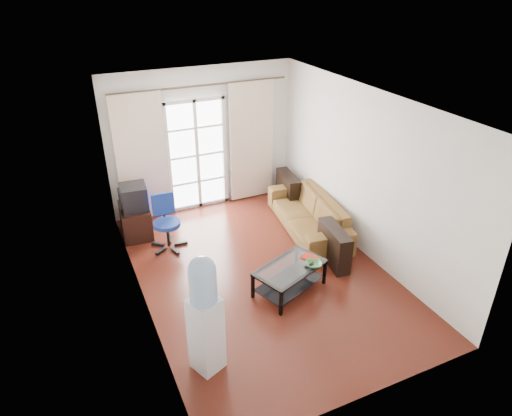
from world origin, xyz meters
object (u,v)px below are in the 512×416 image
(tv_stand, at_px, (136,221))
(water_cooler, at_px, (205,313))
(sofa, at_px, (308,214))
(crt_tv, at_px, (133,197))
(coffee_table, at_px, (290,275))
(task_chair, at_px, (167,232))

(tv_stand, height_order, water_cooler, water_cooler)
(sofa, relative_size, tv_stand, 3.04)
(crt_tv, xyz_separation_m, water_cooler, (0.14, -3.37, 0.06))
(coffee_table, distance_m, task_chair, 2.32)
(sofa, bearing_deg, task_chair, -92.84)
(coffee_table, distance_m, water_cooler, 1.87)
(crt_tv, height_order, water_cooler, water_cooler)
(coffee_table, relative_size, water_cooler, 0.77)
(task_chair, bearing_deg, sofa, -7.79)
(tv_stand, xyz_separation_m, crt_tv, (0.00, -0.05, 0.49))
(water_cooler, bearing_deg, task_chair, 61.69)
(tv_stand, bearing_deg, task_chair, -53.35)
(sofa, xyz_separation_m, tv_stand, (-2.86, 1.12, -0.04))
(sofa, xyz_separation_m, crt_tv, (-2.86, 1.07, 0.44))
(sofa, bearing_deg, water_cooler, -41.38)
(sofa, height_order, task_chair, task_chair)
(crt_tv, bearing_deg, coffee_table, -51.01)
(crt_tv, distance_m, task_chair, 0.86)
(tv_stand, distance_m, crt_tv, 0.49)
(task_chair, bearing_deg, crt_tv, 127.91)
(crt_tv, bearing_deg, sofa, -15.90)
(sofa, relative_size, task_chair, 2.42)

